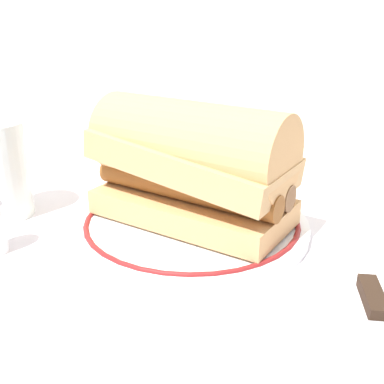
% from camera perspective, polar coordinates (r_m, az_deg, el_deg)
% --- Properties ---
extents(ground_plane, '(1.50, 1.50, 0.00)m').
position_cam_1_polar(ground_plane, '(0.54, 3.20, -4.03)').
color(ground_plane, silver).
extents(plate, '(0.25, 0.25, 0.01)m').
position_cam_1_polar(plate, '(0.53, 0.00, -3.72)').
color(plate, white).
rests_on(plate, ground_plane).
extents(sausage_sandwich, '(0.23, 0.17, 0.13)m').
position_cam_1_polar(sausage_sandwich, '(0.51, 0.00, 3.52)').
color(sausage_sandwich, tan).
rests_on(sausage_sandwich, plate).
extents(butter_knife, '(0.03, 0.16, 0.01)m').
position_cam_1_polar(butter_knife, '(0.41, 21.69, -14.61)').
color(butter_knife, silver).
rests_on(butter_knife, ground_plane).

